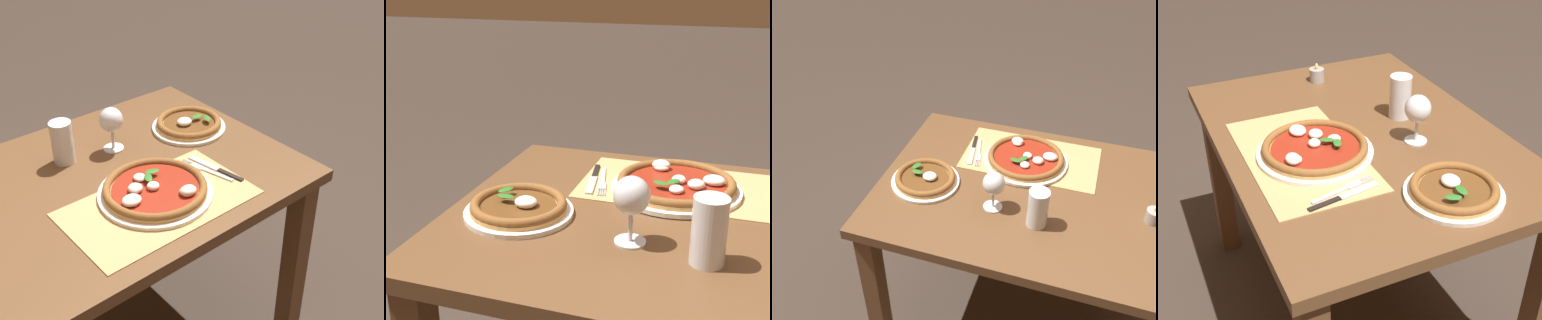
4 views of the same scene
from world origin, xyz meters
The scene contains 10 objects.
ground_plane centered at (0.00, 0.00, 0.00)m, with size 24.00×24.00×0.00m, color #382D26.
dining_table centered at (0.00, 0.00, 0.63)m, with size 1.17×0.85×0.74m.
paper_placemat centered at (0.05, -0.21, 0.74)m, with size 0.56×0.32×0.00m, color tan.
pizza_near centered at (0.06, -0.17, 0.76)m, with size 0.35×0.35×0.05m.
pizza_far centered at (0.40, 0.09, 0.76)m, with size 0.27×0.27×0.05m.
wine_glass centered at (0.12, 0.14, 0.85)m, with size 0.08×0.08×0.16m.
pint_glass centered at (-0.05, 0.18, 0.81)m, with size 0.07×0.07×0.15m.
fork centered at (0.26, -0.17, 0.75)m, with size 0.06×0.20×0.00m.
knife centered at (0.29, -0.18, 0.75)m, with size 0.05×0.21×0.01m.
votive_candle centered at (-0.44, 0.03, 0.76)m, with size 0.06×0.06×0.07m.
Camera 4 is at (1.33, -0.64, 1.57)m, focal length 50.00 mm.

